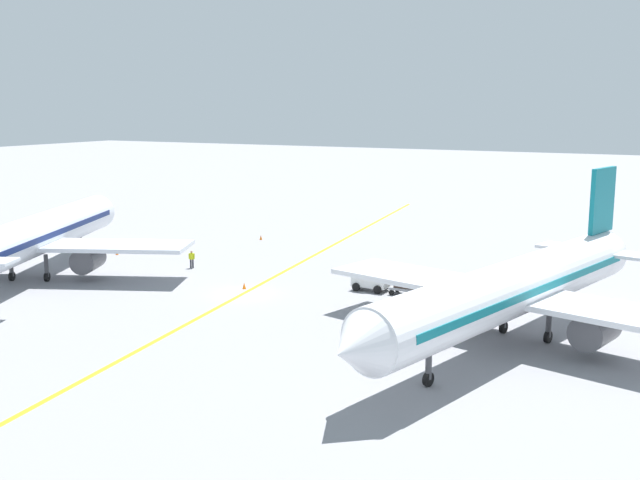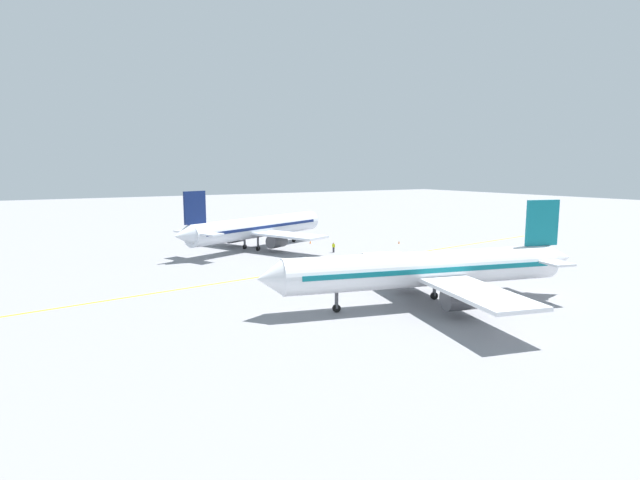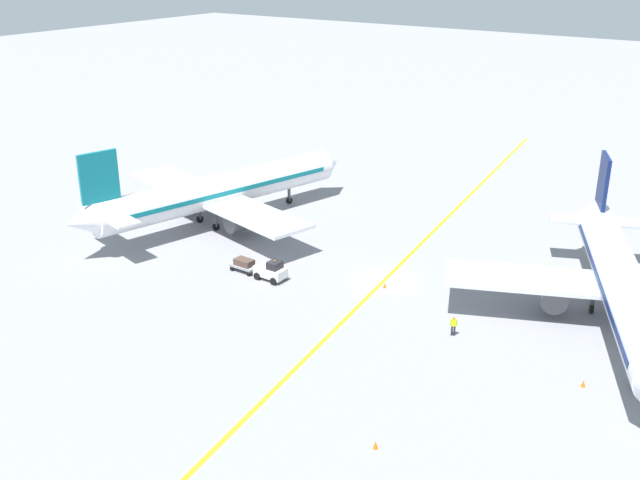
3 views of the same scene
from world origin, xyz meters
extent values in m
plane|color=gray|center=(0.00, 0.00, 0.00)|extent=(400.00, 400.00, 0.00)
cube|color=yellow|center=(0.00, 0.00, 0.00)|extent=(16.16, 119.01, 0.01)
cylinder|color=white|center=(-22.69, 3.28, 3.80)|extent=(10.89, 29.96, 3.60)
cone|color=white|center=(-18.70, 18.98, 3.80)|extent=(3.91, 3.17, 3.42)
cone|color=white|center=(-26.76, -12.71, 4.10)|extent=(3.71, 3.66, 3.06)
cube|color=#0F727F|center=(-22.69, 3.28, 3.95)|extent=(10.19, 27.06, 0.50)
cube|color=white|center=(-22.94, 2.31, 3.08)|extent=(28.42, 11.95, 0.36)
cylinder|color=#4C4C51|center=(-27.78, 3.54, 1.83)|extent=(2.92, 3.64, 2.20)
cylinder|color=#4C4C51|center=(-18.09, 1.08, 1.83)|extent=(2.92, 3.64, 2.20)
cube|color=#0F727F|center=(-26.15, -10.29, 8.10)|extent=(1.34, 3.97, 5.00)
cube|color=white|center=(-26.02, -9.80, 4.20)|extent=(9.31, 4.55, 0.24)
cylinder|color=#4C4C51|center=(-20.32, 12.58, 1.40)|extent=(0.36, 0.36, 2.00)
cylinder|color=black|center=(-20.32, 12.58, 0.40)|extent=(0.47, 0.84, 0.80)
cylinder|color=#4C4C51|center=(-24.74, 1.73, 1.40)|extent=(0.36, 0.36, 2.00)
cylinder|color=black|center=(-24.74, 1.73, 0.40)|extent=(0.47, 0.84, 0.80)
cylinder|color=#4C4C51|center=(-21.64, 0.95, 1.40)|extent=(0.36, 0.36, 2.00)
cylinder|color=black|center=(-21.64, 0.95, 0.40)|extent=(0.47, 0.84, 0.80)
cylinder|color=silver|center=(19.98, 3.02, 3.80)|extent=(14.99, 29.04, 3.60)
cone|color=silver|center=(26.29, -11.90, 3.80)|extent=(4.08, 3.54, 3.42)
cube|color=#0F1E51|center=(19.98, 3.02, 3.95)|extent=(13.86, 26.29, 0.50)
cube|color=silver|center=(19.60, 3.94, 3.08)|extent=(27.82, 15.69, 0.36)
cylinder|color=#4C4C51|center=(14.99, 1.99, 1.83)|extent=(3.27, 3.80, 2.20)
cylinder|color=#4C4C51|center=(23.72, -5.82, 1.40)|extent=(0.36, 0.36, 2.00)
cylinder|color=black|center=(23.72, -5.82, 0.40)|extent=(0.57, 0.85, 0.80)
cylinder|color=#4C4C51|center=(20.68, 5.48, 1.40)|extent=(0.36, 0.36, 2.00)
cylinder|color=black|center=(20.68, 5.48, 0.40)|extent=(0.57, 0.85, 0.80)
cylinder|color=#4C4C51|center=(17.73, 4.24, 1.40)|extent=(0.36, 0.36, 2.00)
cylinder|color=black|center=(17.73, 4.24, 0.40)|extent=(0.57, 0.85, 0.80)
cube|color=white|center=(-8.87, -5.83, 0.80)|extent=(3.03, 1.57, 0.90)
cube|color=black|center=(-8.32, -5.84, 1.60)|extent=(1.13, 1.30, 0.70)
sphere|color=orange|center=(-8.32, -5.84, 2.03)|extent=(0.16, 0.16, 0.16)
cylinder|color=black|center=(-7.88, -5.10, 0.35)|extent=(0.71, 0.27, 0.70)
cylinder|color=black|center=(-7.91, -6.60, 0.35)|extent=(0.71, 0.27, 0.70)
cylinder|color=black|center=(-9.83, -5.05, 0.35)|extent=(0.71, 0.27, 0.70)
cylinder|color=black|center=(-9.86, -6.55, 0.35)|extent=(0.71, 0.27, 0.70)
cube|color=gray|center=(-12.07, -5.75, 0.54)|extent=(2.63, 1.46, 0.20)
cube|color=#4C382D|center=(-12.07, -5.75, 0.94)|extent=(1.84, 1.16, 0.60)
cylinder|color=black|center=(-11.02, -5.15, 0.22)|extent=(0.44, 0.15, 0.44)
cylinder|color=black|center=(-11.04, -6.41, 0.22)|extent=(0.44, 0.15, 0.44)
cylinder|color=black|center=(-13.10, -5.10, 0.22)|extent=(0.44, 0.15, 0.44)
cylinder|color=black|center=(-13.12, -6.36, 0.22)|extent=(0.44, 0.15, 0.44)
cylinder|color=#23232D|center=(9.81, -5.97, 0.42)|extent=(0.16, 0.16, 0.85)
cylinder|color=#23232D|center=(9.63, -6.06, 0.42)|extent=(0.16, 0.16, 0.85)
cube|color=#CCD819|center=(9.72, -6.02, 1.15)|extent=(0.42, 0.36, 0.60)
cylinder|color=#CCD819|center=(9.94, -5.91, 1.15)|extent=(0.10, 0.10, 0.55)
cylinder|color=#CCD819|center=(9.51, -6.13, 1.15)|extent=(0.10, 0.10, 0.55)
sphere|color=#9E7051|center=(9.72, -6.02, 1.57)|extent=(0.22, 0.22, 0.22)
cone|color=orange|center=(0.81, -1.39, 0.28)|extent=(0.32, 0.32, 0.55)
cone|color=orange|center=(20.51, -7.64, 0.28)|extent=(0.32, 0.32, 0.55)
cone|color=orange|center=(11.88, -21.93, 0.28)|extent=(0.32, 0.32, 0.55)
camera|label=1|loc=(-33.00, 50.14, 15.29)|focal=42.00mm
camera|label=2|loc=(-60.25, 38.15, 13.95)|focal=28.00mm
camera|label=3|loc=(30.63, -55.51, 29.34)|focal=42.00mm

